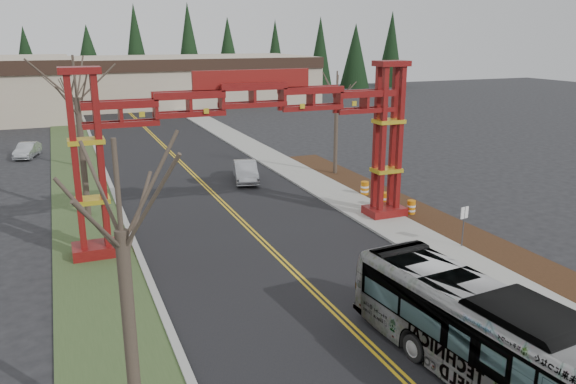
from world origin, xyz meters
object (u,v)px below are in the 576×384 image
bare_tree_median_mid (77,99)px  bare_tree_median_near (121,232)px  bare_tree_median_far (70,94)px  barrel_mid (383,201)px  gateway_arch (253,123)px  transit_bus (494,341)px  parked_car_far_a (27,150)px  barrel_south (411,208)px  silver_sedan (246,171)px  retail_building_east (185,79)px  street_sign (464,219)px  barrel_north (365,189)px  bare_tree_right_far (337,99)px

bare_tree_median_mid → bare_tree_median_near: bearing=-90.0°
bare_tree_median_far → barrel_mid: bearing=-48.8°
gateway_arch → transit_bus: 16.14m
parked_car_far_a → barrel_south: (21.38, -26.31, -0.18)m
silver_sedan → barrel_south: (6.49, -11.29, -0.28)m
silver_sedan → gateway_arch: bearing=-92.5°
retail_building_east → bare_tree_median_far: bare_tree_median_far is taller
bare_tree_median_far → street_sign: size_ratio=3.66×
transit_bus → barrel_north: transit_bus is taller
parked_car_far_a → barrel_north: 30.12m
transit_bus → street_sign: size_ratio=5.04×
retail_building_east → barrel_mid: bearing=-91.2°
bare_tree_median_far → bare_tree_right_far: size_ratio=1.02×
gateway_arch → street_sign: bearing=-33.5°
parked_car_far_a → bare_tree_median_far: (3.82, -5.37, 5.19)m
silver_sedan → bare_tree_median_near: bare_tree_median_near is taller
silver_sedan → bare_tree_median_far: size_ratio=0.57×
bare_tree_median_far → barrel_south: size_ratio=8.58×
bare_tree_median_far → street_sign: 31.58m
bare_tree_median_near → barrel_south: (17.55, 13.74, -5.46)m
bare_tree_right_far → barrel_mid: 10.40m
silver_sedan → barrel_south: 13.03m
street_sign → gateway_arch: bearing=146.5°
gateway_arch → bare_tree_median_near: (-8.00, -14.16, -0.06)m
bare_tree_median_near → bare_tree_median_mid: (0.00, 20.84, 0.92)m
silver_sedan → transit_bus: bearing=-78.6°
gateway_arch → retail_building_east: bearing=80.8°
transit_bus → gateway_arch: bearing=92.9°
retail_building_east → silver_sedan: (-6.94, -51.09, -2.77)m
barrel_south → barrel_mid: barrel_mid is taller
bare_tree_median_far → bare_tree_median_mid: bearing=-90.0°
retail_building_east → bare_tree_median_mid: size_ratio=4.13×
retail_building_east → barrel_south: (-0.45, -62.38, -3.05)m
parked_car_far_a → barrel_mid: parked_car_far_a is taller
transit_bus → bare_tree_median_far: 37.53m
transit_bus → bare_tree_median_far: bearing=100.6°
retail_building_east → bare_tree_median_near: size_ratio=4.69×
retail_building_east → barrel_mid: size_ratio=37.33×
silver_sedan → bare_tree_median_mid: bare_tree_median_mid is taller
bare_tree_median_near → street_sign: (16.84, 8.31, -4.37)m
gateway_arch → bare_tree_median_far: 22.02m
bare_tree_median_near → barrel_south: 22.95m
retail_building_east → barrel_north: bearing=-90.9°
parked_car_far_a → bare_tree_median_near: (3.82, -40.05, 5.28)m
gateway_arch → silver_sedan: size_ratio=4.05×
barrel_south → retail_building_east: bearing=89.6°
parked_car_far_a → bare_tree_right_far: bearing=-20.9°
bare_tree_median_far → street_sign: bearing=-57.4°
retail_building_east → silver_sedan: 51.63m
parked_car_far_a → bare_tree_median_mid: size_ratio=0.42×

